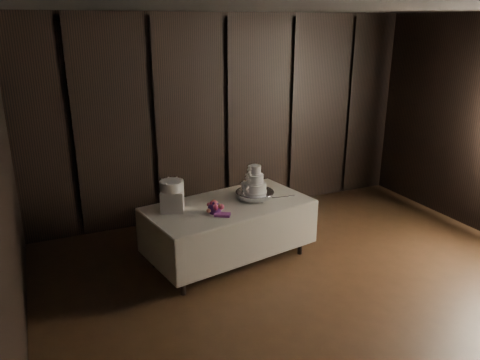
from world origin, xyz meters
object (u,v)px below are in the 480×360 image
(box_pedestal, at_px, (172,200))
(display_table, at_px, (229,230))
(wedding_cake, at_px, (254,182))
(cake_stand, at_px, (255,195))
(small_cake, at_px, (172,186))
(bouquet, at_px, (214,208))

(box_pedestal, bearing_deg, display_table, -7.81)
(display_table, distance_m, wedding_cake, 0.67)
(cake_stand, relative_size, box_pedestal, 1.86)
(cake_stand, distance_m, wedding_cake, 0.18)
(cake_stand, xyz_separation_m, small_cake, (-1.05, 0.04, 0.26))
(bouquet, bearing_deg, box_pedestal, 146.24)
(box_pedestal, bearing_deg, small_cake, 0.00)
(wedding_cake, bearing_deg, small_cake, 172.19)
(display_table, distance_m, cake_stand, 0.54)
(box_pedestal, xyz_separation_m, small_cake, (0.00, 0.00, 0.18))
(cake_stand, distance_m, box_pedestal, 1.06)
(bouquet, distance_m, small_cake, 0.56)
(display_table, height_order, wedding_cake, wedding_cake)
(bouquet, xyz_separation_m, small_cake, (-0.42, 0.28, 0.24))
(cake_stand, distance_m, bouquet, 0.68)
(wedding_cake, height_order, box_pedestal, wedding_cake)
(cake_stand, relative_size, bouquet, 1.24)
(wedding_cake, relative_size, box_pedestal, 1.31)
(bouquet, bearing_deg, wedding_cake, 20.26)
(display_table, xyz_separation_m, bouquet, (-0.26, -0.19, 0.41))
(cake_stand, relative_size, small_cake, 1.73)
(display_table, bearing_deg, cake_stand, -2.56)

